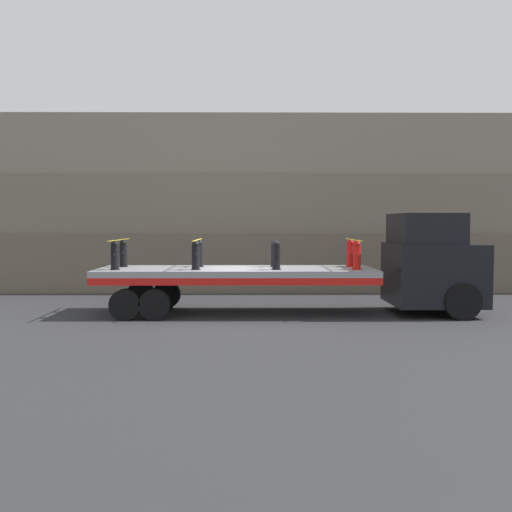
{
  "coord_description": "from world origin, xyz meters",
  "views": [
    {
      "loc": [
        0.44,
        -16.62,
        2.65
      ],
      "look_at": [
        0.57,
        0.0,
        1.69
      ],
      "focal_mm": 40.0,
      "sensor_mm": 36.0,
      "label": 1
    }
  ],
  "objects_px": {
    "flatbed_trailer": "(220,277)",
    "fire_hydrant_red_far_3": "(350,254)",
    "fire_hydrant_black_near_0": "(115,256)",
    "truck_cab": "(435,264)",
    "fire_hydrant_black_near_2": "(276,256)",
    "fire_hydrant_black_far_0": "(123,254)",
    "fire_hydrant_black_far_1": "(199,254)",
    "fire_hydrant_red_near_3": "(357,256)",
    "fire_hydrant_black_near_1": "(196,256)",
    "fire_hydrant_black_far_2": "(275,254)"
  },
  "relations": [
    {
      "from": "fire_hydrant_black_far_0",
      "to": "fire_hydrant_black_near_2",
      "type": "xyz_separation_m",
      "value": [
        4.57,
        -1.07,
        0.0
      ]
    },
    {
      "from": "fire_hydrant_black_near_0",
      "to": "fire_hydrant_black_far_1",
      "type": "relative_size",
      "value": 1.0
    },
    {
      "from": "fire_hydrant_black_far_0",
      "to": "fire_hydrant_black_near_1",
      "type": "distance_m",
      "value": 2.52
    },
    {
      "from": "fire_hydrant_black_far_1",
      "to": "fire_hydrant_red_near_3",
      "type": "relative_size",
      "value": 1.0
    },
    {
      "from": "fire_hydrant_black_far_1",
      "to": "fire_hydrant_black_near_2",
      "type": "relative_size",
      "value": 1.0
    },
    {
      "from": "fire_hydrant_black_far_1",
      "to": "fire_hydrant_black_far_2",
      "type": "bearing_deg",
      "value": 0.0
    },
    {
      "from": "fire_hydrant_black_far_0",
      "to": "fire_hydrant_black_near_1",
      "type": "height_order",
      "value": "same"
    },
    {
      "from": "flatbed_trailer",
      "to": "fire_hydrant_red_far_3",
      "type": "bearing_deg",
      "value": 7.76
    },
    {
      "from": "flatbed_trailer",
      "to": "fire_hydrant_red_far_3",
      "type": "height_order",
      "value": "fire_hydrant_red_far_3"
    },
    {
      "from": "truck_cab",
      "to": "fire_hydrant_red_near_3",
      "type": "relative_size",
      "value": 3.56
    },
    {
      "from": "flatbed_trailer",
      "to": "fire_hydrant_black_far_2",
      "type": "bearing_deg",
      "value": 18.06
    },
    {
      "from": "truck_cab",
      "to": "fire_hydrant_black_near_2",
      "type": "xyz_separation_m",
      "value": [
        -4.68,
        -0.54,
        0.28
      ]
    },
    {
      "from": "fire_hydrant_black_near_2",
      "to": "fire_hydrant_black_near_0",
      "type": "bearing_deg",
      "value": 180.0
    },
    {
      "from": "fire_hydrant_black_far_1",
      "to": "fire_hydrant_red_near_3",
      "type": "height_order",
      "value": "same"
    },
    {
      "from": "fire_hydrant_red_near_3",
      "to": "fire_hydrant_black_near_0",
      "type": "bearing_deg",
      "value": 180.0
    },
    {
      "from": "truck_cab",
      "to": "fire_hydrant_black_near_0",
      "type": "distance_m",
      "value": 9.27
    },
    {
      "from": "truck_cab",
      "to": "fire_hydrant_black_far_2",
      "type": "relative_size",
      "value": 3.56
    },
    {
      "from": "fire_hydrant_black_near_1",
      "to": "fire_hydrant_red_far_3",
      "type": "distance_m",
      "value": 4.69
    },
    {
      "from": "fire_hydrant_red_near_3",
      "to": "truck_cab",
      "type": "bearing_deg",
      "value": 12.59
    },
    {
      "from": "fire_hydrant_black_near_2",
      "to": "fire_hydrant_black_far_2",
      "type": "relative_size",
      "value": 1.0
    },
    {
      "from": "truck_cab",
      "to": "fire_hydrant_black_far_2",
      "type": "bearing_deg",
      "value": 173.48
    },
    {
      "from": "fire_hydrant_black_near_2",
      "to": "fire_hydrant_red_far_3",
      "type": "height_order",
      "value": "same"
    },
    {
      "from": "flatbed_trailer",
      "to": "fire_hydrant_black_far_2",
      "type": "distance_m",
      "value": 1.85
    },
    {
      "from": "truck_cab",
      "to": "fire_hydrant_black_near_1",
      "type": "bearing_deg",
      "value": -175.61
    },
    {
      "from": "fire_hydrant_black_far_0",
      "to": "fire_hydrant_black_far_2",
      "type": "relative_size",
      "value": 1.0
    },
    {
      "from": "truck_cab",
      "to": "fire_hydrant_red_far_3",
      "type": "relative_size",
      "value": 3.56
    },
    {
      "from": "fire_hydrant_red_far_3",
      "to": "fire_hydrant_black_near_0",
      "type": "bearing_deg",
      "value": -171.12
    },
    {
      "from": "fire_hydrant_red_far_3",
      "to": "fire_hydrant_black_far_0",
      "type": "bearing_deg",
      "value": 180.0
    },
    {
      "from": "fire_hydrant_black_near_1",
      "to": "fire_hydrant_black_far_2",
      "type": "relative_size",
      "value": 1.0
    },
    {
      "from": "fire_hydrant_black_near_0",
      "to": "fire_hydrant_black_far_0",
      "type": "relative_size",
      "value": 1.0
    },
    {
      "from": "fire_hydrant_black_near_0",
      "to": "fire_hydrant_black_far_0",
      "type": "height_order",
      "value": "same"
    },
    {
      "from": "fire_hydrant_black_near_0",
      "to": "flatbed_trailer",
      "type": "bearing_deg",
      "value": 10.36
    },
    {
      "from": "fire_hydrant_black_near_0",
      "to": "fire_hydrant_red_far_3",
      "type": "distance_m",
      "value": 6.94
    },
    {
      "from": "fire_hydrant_black_near_0",
      "to": "fire_hydrant_red_near_3",
      "type": "relative_size",
      "value": 1.0
    },
    {
      "from": "fire_hydrant_red_near_3",
      "to": "fire_hydrant_black_near_1",
      "type": "bearing_deg",
      "value": 180.0
    },
    {
      "from": "fire_hydrant_black_near_0",
      "to": "fire_hydrant_black_far_2",
      "type": "height_order",
      "value": "same"
    },
    {
      "from": "fire_hydrant_black_far_0",
      "to": "fire_hydrant_black_near_1",
      "type": "relative_size",
      "value": 1.0
    },
    {
      "from": "fire_hydrant_black_near_2",
      "to": "fire_hydrant_red_far_3",
      "type": "distance_m",
      "value": 2.52
    },
    {
      "from": "fire_hydrant_black_near_0",
      "to": "fire_hydrant_black_far_2",
      "type": "distance_m",
      "value": 4.69
    },
    {
      "from": "fire_hydrant_red_far_3",
      "to": "fire_hydrant_red_near_3",
      "type": "bearing_deg",
      "value": -90.0
    },
    {
      "from": "fire_hydrant_black_far_2",
      "to": "fire_hydrant_red_near_3",
      "type": "relative_size",
      "value": 1.0
    },
    {
      "from": "fire_hydrant_black_far_1",
      "to": "fire_hydrant_red_near_3",
      "type": "distance_m",
      "value": 4.69
    },
    {
      "from": "fire_hydrant_black_far_0",
      "to": "truck_cab",
      "type": "bearing_deg",
      "value": -3.31
    },
    {
      "from": "fire_hydrant_black_near_1",
      "to": "fire_hydrant_red_near_3",
      "type": "distance_m",
      "value": 4.57
    },
    {
      "from": "fire_hydrant_black_far_1",
      "to": "truck_cab",
      "type": "bearing_deg",
      "value": -4.39
    },
    {
      "from": "truck_cab",
      "to": "fire_hydrant_black_near_2",
      "type": "height_order",
      "value": "truck_cab"
    },
    {
      "from": "fire_hydrant_black_near_1",
      "to": "fire_hydrant_black_near_2",
      "type": "distance_m",
      "value": 2.28
    },
    {
      "from": "flatbed_trailer",
      "to": "fire_hydrant_red_near_3",
      "type": "relative_size",
      "value": 9.78
    },
    {
      "from": "fire_hydrant_black_far_0",
      "to": "fire_hydrant_red_far_3",
      "type": "relative_size",
      "value": 1.0
    },
    {
      "from": "fire_hydrant_black_far_2",
      "to": "fire_hydrant_red_near_3",
      "type": "xyz_separation_m",
      "value": [
        2.28,
        -1.07,
        0.0
      ]
    }
  ]
}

